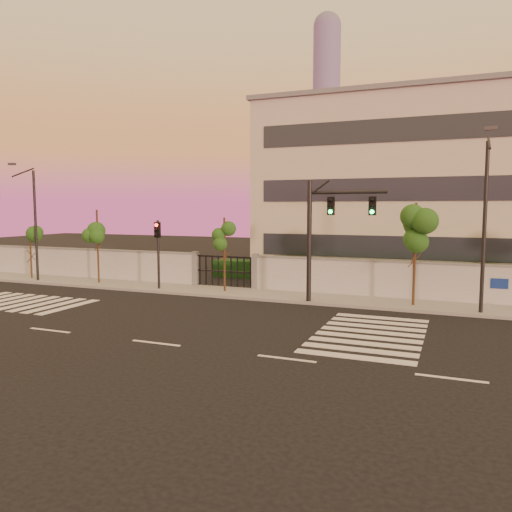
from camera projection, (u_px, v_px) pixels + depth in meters
name	position (u px, v px, depth m)	size (l,w,h in m)	color
ground	(156.00, 343.00, 18.11)	(120.00, 120.00, 0.00)	black
sidewalk	(262.00, 295.00, 27.79)	(60.00, 3.00, 0.15)	gray
perimeter_wall	(273.00, 274.00, 29.03)	(60.00, 0.36, 2.20)	#A9ACB0
hedge_row	(304.00, 273.00, 31.19)	(41.00, 4.25, 1.80)	#103614
institutional_building	(444.00, 189.00, 34.42)	(24.40, 12.40, 12.25)	beige
distant_skyscraper	(326.00, 110.00, 294.61)	(16.00, 16.00, 118.00)	slate
road_markings	(173.00, 318.00, 22.17)	(57.00, 7.62, 0.02)	silver
street_tree_b	(31.00, 241.00, 33.50)	(1.35, 1.08, 3.62)	#382314
street_tree_c	(98.00, 230.00, 31.43)	(1.51, 1.20, 4.77)	#382314
street_tree_d	(225.00, 238.00, 28.27)	(1.44, 1.14, 4.35)	#382314
street_tree_e	(416.00, 231.00, 24.10)	(1.63, 1.30, 5.13)	#382314
traffic_signal_main	(325.00, 227.00, 24.81)	(3.95, 0.50, 6.25)	black
traffic_signal_secondary	(158.00, 246.00, 29.18)	(0.32, 0.33, 4.17)	black
streetlight_west	(33.00, 220.00, 32.25)	(0.46, 1.84, 7.64)	black
streetlight_east	(485.00, 218.00, 22.18)	(0.49, 1.98, 8.21)	black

